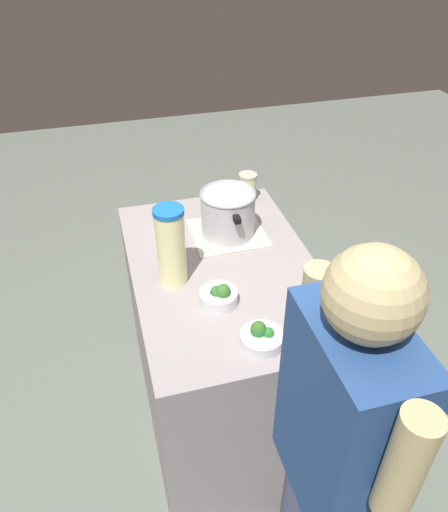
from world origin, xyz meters
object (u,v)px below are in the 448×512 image
at_px(broccoli_bowl_center, 261,337).
at_px(lemonade_pitcher, 171,246).
at_px(mason_jar, 248,187).
at_px(person_cook, 331,468).
at_px(broccoli_bowl_back, 219,296).
at_px(cooking_pot, 228,212).
at_px(broccoli_bowl_front, 168,218).

bearing_deg(broccoli_bowl_center, lemonade_pitcher, -151.58).
height_order(mason_jar, person_cook, person_cook).
bearing_deg(broccoli_bowl_back, lemonade_pitcher, -141.93).
height_order(cooking_pot, mason_jar, cooking_pot).
distance_m(broccoli_bowl_center, person_cook, 0.44).
height_order(mason_jar, broccoli_bowl_center, mason_jar).
xyz_separation_m(broccoli_bowl_center, person_cook, (0.42, 0.06, -0.09)).
height_order(lemonade_pitcher, person_cook, person_cook).
bearing_deg(cooking_pot, person_cook, -0.64).
xyz_separation_m(mason_jar, broccoli_bowl_center, (0.88, -0.23, -0.03)).
relative_size(mason_jar, person_cook, 0.08).
bearing_deg(cooking_pot, mason_jar, 146.66).
relative_size(cooking_pot, broccoli_bowl_center, 2.15).
height_order(cooking_pot, broccoli_bowl_back, cooking_pot).
distance_m(mason_jar, broccoli_bowl_back, 0.73).
bearing_deg(lemonade_pitcher, broccoli_bowl_center, 28.42).
distance_m(broccoli_bowl_center, broccoli_bowl_back, 0.24).
height_order(broccoli_bowl_back, person_cook, person_cook).
height_order(lemonade_pitcher, broccoli_bowl_center, lemonade_pitcher).
distance_m(lemonade_pitcher, broccoli_bowl_center, 0.46).
xyz_separation_m(cooking_pot, broccoli_bowl_back, (0.41, -0.15, -0.07)).
bearing_deg(cooking_pot, lemonade_pitcher, -48.98).
xyz_separation_m(cooking_pot, lemonade_pitcher, (0.24, -0.28, 0.05)).
bearing_deg(broccoli_bowl_front, broccoli_bowl_center, 11.80).
relative_size(lemonade_pitcher, mason_jar, 2.37).
height_order(cooking_pot, broccoli_bowl_front, cooking_pot).
distance_m(lemonade_pitcher, broccoli_bowl_front, 0.41).
bearing_deg(person_cook, lemonade_pitcher, -161.83).
bearing_deg(broccoli_bowl_back, person_cook, 11.89).
bearing_deg(person_cook, broccoli_bowl_back, -168.11).
bearing_deg(broccoli_bowl_center, broccoli_bowl_back, -160.25).
xyz_separation_m(lemonade_pitcher, mason_jar, (-0.49, 0.44, -0.09)).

